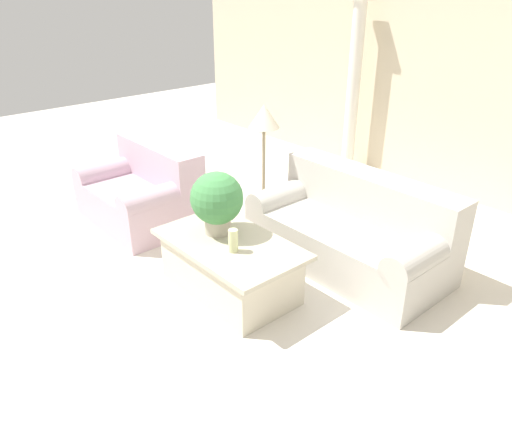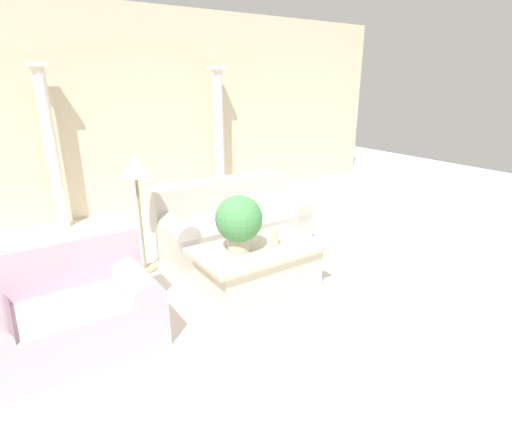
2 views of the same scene
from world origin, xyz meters
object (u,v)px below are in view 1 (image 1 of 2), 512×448
at_px(sofa_long, 352,230).
at_px(coffee_table, 230,266).
at_px(potted_plant, 217,200).
at_px(loveseat, 143,191).
at_px(floor_lamp, 264,127).

height_order(sofa_long, coffee_table, sofa_long).
bearing_deg(potted_plant, sofa_long, 63.68).
xyz_separation_m(loveseat, potted_plant, (1.59, -0.13, 0.46)).
height_order(coffee_table, floor_lamp, floor_lamp).
bearing_deg(sofa_long, loveseat, -154.46).
bearing_deg(potted_plant, loveseat, 175.21).
xyz_separation_m(potted_plant, floor_lamp, (-0.62, 1.10, 0.31)).
distance_m(sofa_long, potted_plant, 1.39).
distance_m(coffee_table, potted_plant, 0.60).
distance_m(loveseat, potted_plant, 1.66).
height_order(coffee_table, potted_plant, potted_plant).
bearing_deg(loveseat, sofa_long, 25.54).
relative_size(loveseat, potted_plant, 2.39).
bearing_deg(loveseat, floor_lamp, 44.98).
bearing_deg(coffee_table, floor_lamp, 126.14).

